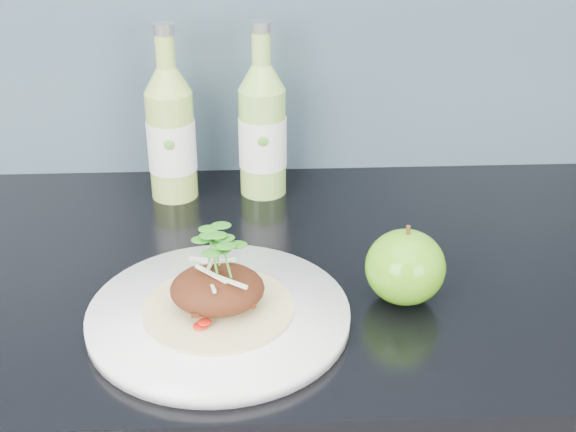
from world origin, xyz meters
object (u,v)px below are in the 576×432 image
(dinner_plate, at_px, (219,316))
(cider_bottle_right, at_px, (262,130))
(cider_bottle_left, at_px, (171,134))
(green_apple, at_px, (405,267))

(dinner_plate, xyz_separation_m, cider_bottle_right, (0.06, 0.33, 0.09))
(cider_bottle_left, relative_size, cider_bottle_right, 1.00)
(green_apple, xyz_separation_m, cider_bottle_left, (-0.29, 0.29, 0.05))
(green_apple, bearing_deg, dinner_plate, -170.44)
(green_apple, bearing_deg, cider_bottle_left, 134.82)
(cider_bottle_right, bearing_deg, cider_bottle_left, -175.69)
(cider_bottle_right, bearing_deg, dinner_plate, -98.23)
(cider_bottle_left, bearing_deg, cider_bottle_right, 10.36)
(green_apple, height_order, cider_bottle_right, cider_bottle_right)
(green_apple, bearing_deg, cider_bottle_right, 118.01)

